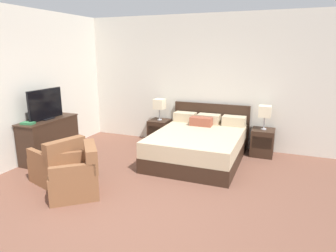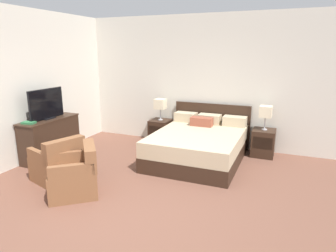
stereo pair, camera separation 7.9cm
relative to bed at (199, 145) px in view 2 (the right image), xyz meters
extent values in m
plane|color=brown|center=(-0.37, -2.26, -0.31)|extent=(9.87, 9.87, 0.00)
cube|color=silver|center=(-0.37, 1.06, 1.14)|extent=(6.51, 0.06, 2.90)
cube|color=silver|center=(-3.06, -0.92, 1.14)|extent=(0.06, 5.09, 2.90)
cube|color=#332116|center=(0.00, -0.08, -0.17)|extent=(1.63, 2.04, 0.28)
cube|color=#C6B28E|center=(0.00, -0.08, 0.11)|extent=(1.62, 2.02, 0.29)
cube|color=#332116|center=(0.00, 0.97, 0.18)|extent=(1.70, 0.05, 0.98)
cube|color=#C6B28E|center=(-0.55, 0.77, 0.36)|extent=(0.48, 0.28, 0.20)
cube|color=#C6B28E|center=(0.00, 0.77, 0.36)|extent=(0.48, 0.28, 0.20)
cube|color=#C6B28E|center=(0.55, 0.77, 0.36)|extent=(0.48, 0.28, 0.20)
cube|color=brown|center=(-0.10, 0.50, 0.35)|extent=(0.46, 0.22, 0.18)
cube|color=#332116|center=(-1.16, 0.73, -0.03)|extent=(0.45, 0.47, 0.55)
cube|color=black|center=(-1.16, 0.50, 0.02)|extent=(0.38, 0.01, 0.24)
cube|color=#332116|center=(1.16, 0.73, -0.03)|extent=(0.45, 0.47, 0.55)
cube|color=black|center=(1.16, 0.50, 0.02)|extent=(0.38, 0.01, 0.24)
cylinder|color=#B7B7BC|center=(-1.16, 0.73, 0.25)|extent=(0.11, 0.11, 0.02)
cylinder|color=#B7B7BC|center=(-1.16, 0.73, 0.38)|extent=(0.02, 0.02, 0.25)
cube|color=beige|center=(-1.16, 0.73, 0.62)|extent=(0.24, 0.24, 0.23)
cylinder|color=#B7B7BC|center=(1.16, 0.73, 0.25)|extent=(0.11, 0.11, 0.02)
cylinder|color=#B7B7BC|center=(1.16, 0.73, 0.38)|extent=(0.02, 0.02, 0.25)
cube|color=beige|center=(1.16, 0.73, 0.62)|extent=(0.24, 0.24, 0.23)
cube|color=#332116|center=(-2.78, -1.05, 0.10)|extent=(0.45, 1.23, 0.82)
cube|color=#382419|center=(-2.78, -1.05, 0.50)|extent=(0.46, 1.27, 0.02)
cube|color=black|center=(-2.78, -1.07, 0.52)|extent=(0.18, 0.26, 0.02)
cube|color=black|center=(-2.78, -1.07, 0.81)|extent=(0.04, 0.85, 0.58)
cube|color=black|center=(-2.76, -1.07, 0.81)|extent=(0.01, 0.82, 0.56)
cube|color=#2D7042|center=(-2.80, -1.52, 0.53)|extent=(0.25, 0.19, 0.04)
cube|color=brown|center=(-1.91, -1.83, -0.11)|extent=(0.85, 0.85, 0.40)
cube|color=brown|center=(-1.65, -1.91, 0.27)|extent=(0.36, 0.70, 0.36)
cube|color=brown|center=(-2.00, -2.11, 0.18)|extent=(0.62, 0.27, 0.18)
cube|color=brown|center=(-1.82, -1.55, 0.18)|extent=(0.62, 0.27, 0.18)
cube|color=brown|center=(-1.32, -2.16, -0.11)|extent=(0.96, 0.96, 0.40)
cube|color=brown|center=(-1.11, -1.98, 0.27)|extent=(0.56, 0.63, 0.36)
cube|color=brown|center=(-1.13, -2.38, 0.18)|extent=(0.54, 0.47, 0.18)
cube|color=brown|center=(-1.51, -1.93, 0.18)|extent=(0.54, 0.47, 0.18)
camera|label=1|loc=(1.53, -5.49, 1.81)|focal=32.00mm
camera|label=2|loc=(1.61, -5.46, 1.81)|focal=32.00mm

